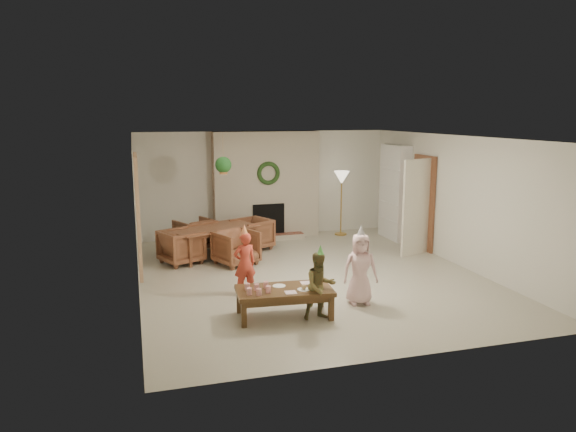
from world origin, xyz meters
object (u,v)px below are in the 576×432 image
object	(u,v)px
child_plaid	(320,286)
child_pink	(360,269)
dining_chair_left	(182,247)
dining_chair_right	(252,234)
dining_table	(215,242)
dining_chair_far	(195,234)
dining_chair_near	(236,248)
coffee_table_top	(284,291)
child_red	(245,263)

from	to	relation	value
child_plaid	child_pink	xyz separation A→B (m)	(0.81, 0.44, 0.06)
dining_chair_left	dining_chair_right	bearing A→B (deg)	-90.00
dining_table	dining_chair_far	bearing A→B (deg)	90.00
dining_chair_near	coffee_table_top	world-z (taller)	dining_chair_near
dining_chair_right	coffee_table_top	world-z (taller)	dining_chair_right
dining_chair_right	child_red	xyz separation A→B (m)	(-0.74, -2.86, 0.18)
dining_table	child_plaid	distance (m)	3.95
dining_table	dining_chair_left	size ratio (longest dim) A/B	2.34
dining_chair_right	dining_chair_far	bearing A→B (deg)	-128.66
dining_chair_near	child_pink	bearing A→B (deg)	-86.56
dining_table	dining_chair_near	size ratio (longest dim) A/B	2.34
dining_chair_near	child_plaid	distance (m)	3.20
dining_chair_near	dining_chair_left	xyz separation A→B (m)	(-1.02, 0.38, 0.00)
child_red	child_pink	bearing A→B (deg)	140.13
child_pink	dining_chair_left	bearing A→B (deg)	137.00
dining_chair_far	child_pink	world-z (taller)	child_pink
dining_chair_near	child_plaid	size ratio (longest dim) A/B	0.76
dining_table	child_plaid	xyz separation A→B (m)	(0.94, -3.83, 0.18)
dining_chair_left	child_pink	size ratio (longest dim) A/B	0.67
dining_chair_far	child_pink	distance (m)	4.59
child_red	child_pink	size ratio (longest dim) A/B	0.93
dining_chair_left	child_plaid	size ratio (longest dim) A/B	0.76
dining_table	dining_chair_left	distance (m)	0.77
dining_chair_right	dining_table	bearing A→B (deg)	-90.00
child_pink	child_plaid	bearing A→B (deg)	-143.11
coffee_table_top	dining_chair_right	bearing A→B (deg)	88.82
dining_table	dining_chair_right	world-z (taller)	dining_chair_right
child_pink	dining_chair_right	bearing A→B (deg)	111.53
coffee_table_top	dining_chair_near	bearing A→B (deg)	97.59
dining_chair_left	child_pink	world-z (taller)	child_pink
dining_chair_right	child_pink	bearing A→B (deg)	-11.48
dining_chair_far	coffee_table_top	bearing A→B (deg)	75.96
dining_chair_far	child_plaid	bearing A→B (deg)	81.03
child_plaid	dining_chair_far	bearing A→B (deg)	101.00
dining_chair_left	coffee_table_top	world-z (taller)	dining_chair_left
dining_chair_far	child_red	distance (m)	3.19
dining_chair_left	coffee_table_top	xyz separation A→B (m)	(1.18, -3.28, 0.05)
dining_chair_right	dining_chair_near	bearing A→B (deg)	-51.34
child_plaid	dining_chair_near	bearing A→B (deg)	96.71
child_pink	coffee_table_top	bearing A→B (deg)	-162.20
child_pink	dining_chair_near	bearing A→B (deg)	126.46
dining_table	child_pink	xyz separation A→B (m)	(1.75, -3.39, 0.25)
dining_chair_right	child_pink	distance (m)	3.90
dining_chair_near	dining_chair_far	distance (m)	1.53
child_plaid	child_pink	world-z (taller)	child_pink
dining_table	child_red	distance (m)	2.47
coffee_table_top	child_red	bearing A→B (deg)	111.31
child_red	child_pink	distance (m)	1.87
child_red	dining_table	bearing A→B (deg)	-96.85
dining_table	dining_chair_right	bearing A→B (deg)	0.00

